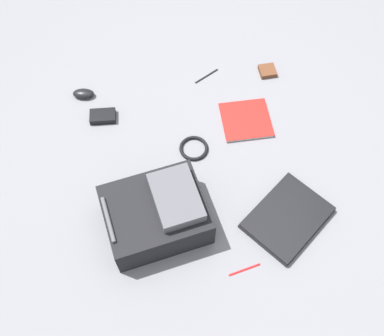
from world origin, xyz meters
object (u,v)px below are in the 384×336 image
backpack (157,213)px  computer_mouse (83,94)px  laptop (287,217)px  earbud_pouch (267,71)px  cable_coil (194,148)px  pen_blue (207,76)px  power_brick (103,116)px  book_manual (246,120)px  pen_black (245,270)px

backpack → computer_mouse: bearing=27.1°
laptop → earbud_pouch: size_ratio=5.27×
computer_mouse → cable_coil: size_ratio=0.78×
laptop → computer_mouse: (0.69, 0.87, 0.00)m
pen_blue → power_brick: bearing=114.5°
book_manual → pen_blue: (0.28, 0.16, -0.00)m
power_brick → earbud_pouch: size_ratio=1.51×
backpack → pen_black: size_ratio=3.49×
laptop → book_manual: 0.51m
power_brick → pen_blue: size_ratio=0.84×
computer_mouse → power_brick: size_ratio=0.86×
backpack → laptop: size_ratio=1.11×
backpack → earbud_pouch: (0.78, -0.55, -0.08)m
power_brick → pen_blue: bearing=-65.5°
book_manual → cable_coil: (-0.14, 0.25, -0.00)m
cable_coil → pen_blue: size_ratio=0.93×
backpack → laptop: (-0.01, -0.53, -0.07)m
computer_mouse → cable_coil: 0.61m
book_manual → computer_mouse: computer_mouse is taller
power_brick → earbud_pouch: (0.24, -0.80, -0.00)m
computer_mouse → power_brick: computer_mouse is taller
backpack → pen_blue: 0.81m
pen_black → power_brick: bearing=37.3°
computer_mouse → power_brick: 0.17m
earbud_pouch → power_brick: bearing=106.4°
book_manual → computer_mouse: 0.78m
book_manual → cable_coil: 0.29m
laptop → book_manual: size_ratio=1.71×
computer_mouse → backpack: bearing=-147.9°
pen_blue → pen_black: bearing=-175.4°
laptop → cable_coil: bearing=45.2°
cable_coil → pen_blue: bearing=-11.6°
pen_black → pen_blue: size_ratio=0.93×
laptop → computer_mouse: size_ratio=4.05×
backpack → cable_coil: size_ratio=3.51×
backpack → pen_blue: (0.77, -0.25, -0.08)m
backpack → pen_black: (-0.22, -0.33, -0.08)m
computer_mouse → cable_coil: (-0.33, -0.51, -0.01)m
cable_coil → pen_black: size_ratio=0.99×
backpack → pen_black: 0.40m
cable_coil → pen_blue: cable_coil is taller
backpack → earbud_pouch: backpack is taller
pen_black → earbud_pouch: 1.02m
book_manual → pen_black: (-0.70, 0.08, -0.00)m
laptop → computer_mouse: bearing=51.7°
book_manual → power_brick: 0.66m
computer_mouse → earbud_pouch: size_ratio=1.30×
power_brick → pen_black: power_brick is taller
book_manual → pen_black: 0.71m
laptop → pen_black: (-0.20, 0.20, -0.01)m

